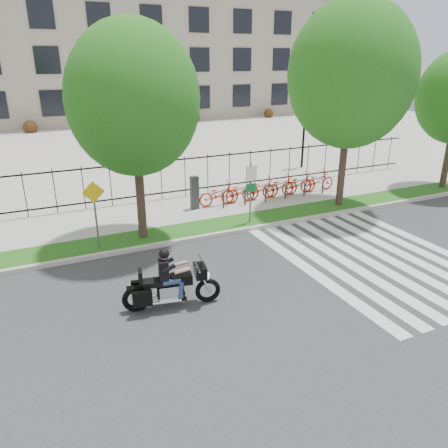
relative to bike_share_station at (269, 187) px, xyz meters
name	(u,v)px	position (x,y,z in m)	size (l,w,h in m)	color
ground	(253,286)	(-4.80, -7.20, -0.67)	(120.00, 120.00, 0.00)	#343437
curb	(202,237)	(-4.80, -3.10, -0.60)	(60.00, 0.20, 0.15)	#B1AFA7
grass_verge	(194,230)	(-4.80, -2.25, -0.60)	(60.00, 1.50, 0.15)	#1E5715
sidewalk	(174,211)	(-4.80, 0.25, -0.60)	(60.00, 3.50, 0.15)	#A7A39D
plaza	(102,145)	(-4.80, 17.80, -0.62)	(80.00, 34.00, 0.10)	#A7A39D
crosswalk_stripes	(374,257)	(0.03, -7.20, -0.67)	(5.70, 8.00, 0.01)	silver
iron_fence	(161,179)	(-4.80, 2.00, 0.48)	(30.00, 0.06, 2.00)	black
office_building	(59,24)	(-4.80, 37.72, 9.29)	(60.00, 21.90, 20.15)	gray
lamp_post_right	(305,117)	(5.20, 4.80, 2.53)	(1.06, 0.70, 4.25)	black
street_tree_1	(133,100)	(-6.90, -2.25, 4.55)	(4.60, 4.60, 7.74)	#34261C
street_tree_2	(351,75)	(2.44, -2.25, 5.21)	(5.39, 5.39, 8.84)	#34261C
bike_share_station	(269,187)	(0.00, 0.00, 0.00)	(7.87, 0.89, 1.50)	#2D2D33
sign_pole_regulatory	(251,185)	(-2.46, -2.62, 1.07)	(0.50, 0.09, 2.50)	#59595B
sign_pole_warning	(95,206)	(-8.62, -2.62, 1.07)	(0.78, 0.09, 2.49)	#59595B
motorcycle_rider	(171,284)	(-7.43, -7.24, 0.04)	(2.75, 1.08, 2.14)	black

